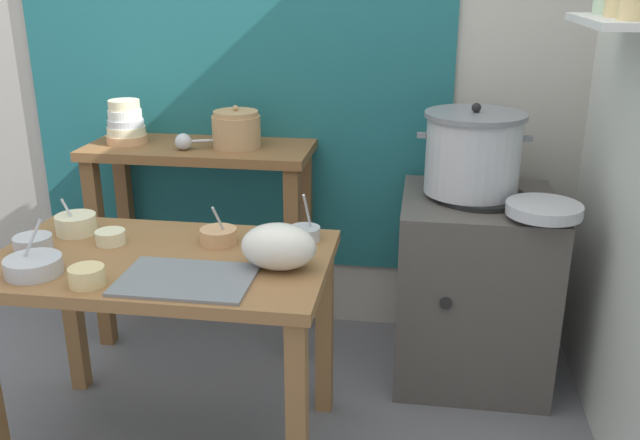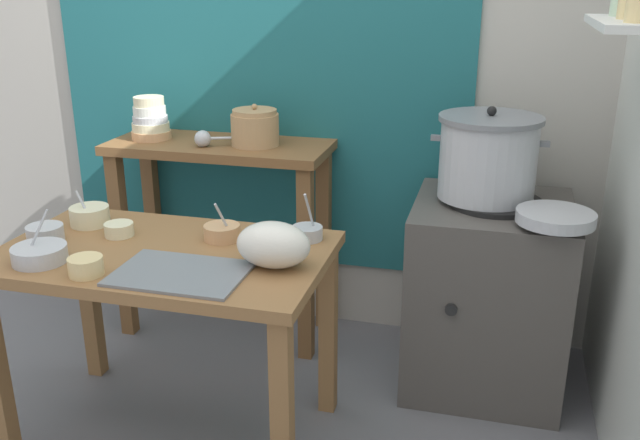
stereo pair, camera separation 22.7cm
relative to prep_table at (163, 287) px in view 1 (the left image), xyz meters
The scene contains 18 objects.
wall_back 1.28m from the prep_table, 77.65° to the left, with size 4.40×0.12×2.60m.
prep_table is the anchor object (origin of this frame).
back_shelf_table 0.79m from the prep_table, 98.38° to the left, with size 0.96×0.40×0.90m.
stove_block 1.26m from the prep_table, 31.54° to the left, with size 0.60×0.61×0.78m.
steamer_pot 1.26m from the prep_table, 33.32° to the left, with size 0.43×0.39×0.35m.
clay_pot 0.86m from the prep_table, 86.10° to the left, with size 0.20×0.20×0.18m.
bowl_stack_enamel 0.96m from the prep_table, 119.08° to the left, with size 0.17×0.17×0.19m.
ladle 0.78m from the prep_table, 101.40° to the left, with size 0.26×0.13×0.07m.
serving_tray 0.25m from the prep_table, 49.28° to the right, with size 0.40×0.28×0.01m, color slate.
plastic_bag 0.44m from the prep_table, ahead, with size 0.24×0.17×0.15m, color silver.
wide_pan 1.35m from the prep_table, 18.98° to the left, with size 0.27×0.27×0.04m, color #B7BABF.
prep_bowl_0 0.25m from the prep_table, 42.55° to the left, with size 0.13×0.13×0.14m.
prep_bowl_1 0.41m from the prep_table, 150.20° to the right, with size 0.17×0.17×0.16m.
prep_bowl_2 0.26m from the prep_table, 158.32° to the left, with size 0.10×0.10×0.05m.
prep_bowl_3 0.51m from the prep_table, 26.36° to the left, with size 0.11×0.11×0.18m.
prep_bowl_4 0.43m from the prep_table, 156.90° to the left, with size 0.14×0.14×0.13m.
prep_bowl_5 0.45m from the prep_table, behind, with size 0.12×0.12×0.06m.
prep_bowl_6 0.31m from the prep_table, 118.65° to the right, with size 0.11×0.11×0.06m.
Camera 1 is at (0.68, -1.92, 1.59)m, focal length 38.63 mm.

